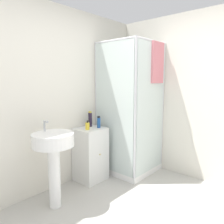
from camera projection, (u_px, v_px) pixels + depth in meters
name	position (u px, v px, depth m)	size (l,w,h in m)	color
wall_back	(46.00, 99.00, 2.89)	(6.40, 0.06, 2.50)	silver
wall_right	(221.00, 98.00, 3.04)	(0.06, 6.40, 2.50)	silver
shower_enclosure	(131.00, 135.00, 3.55)	(0.81, 0.84, 2.09)	white
vanity_cabinet	(90.00, 154.00, 3.29)	(0.42, 0.41, 0.80)	silver
sink	(53.00, 151.00, 2.53)	(0.48, 0.48, 1.03)	white
soap_dispenser	(87.00, 126.00, 3.13)	(0.06, 0.06, 0.13)	yellow
shampoo_bottle_tall_black	(90.00, 119.00, 3.34)	(0.06, 0.06, 0.24)	#281E33
shampoo_bottle_blue	(99.00, 122.00, 3.25)	(0.05, 0.05, 0.18)	#1E4C93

